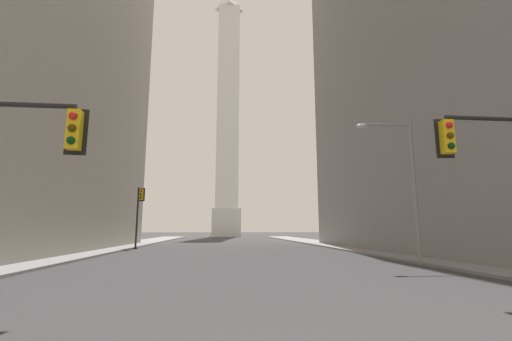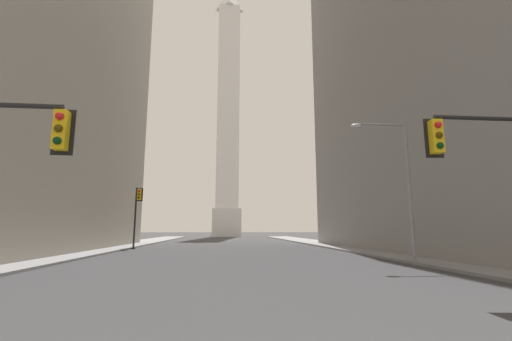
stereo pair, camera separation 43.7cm
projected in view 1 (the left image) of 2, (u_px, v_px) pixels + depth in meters
sidewalk_left at (97, 250)px, 30.77m from camera, size 5.00×103.62×0.15m
sidewalk_right at (360, 248)px, 33.16m from camera, size 5.00×103.62×0.15m
building_right at (468, 0)px, 31.25m from camera, size 18.21×39.42×45.22m
obelisk at (228, 112)px, 91.71m from camera, size 7.19×7.19×69.25m
traffic_light_mid_left at (139, 208)px, 34.09m from camera, size 0.79×0.52×6.05m
street_lamp at (404, 174)px, 19.57m from camera, size 3.35×0.36×8.10m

